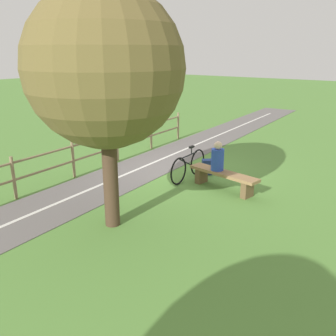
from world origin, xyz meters
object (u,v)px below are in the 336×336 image
object	(u,v)px
backpack	(207,167)
tree_by_path	(105,69)
person_seated	(218,158)
bicycle	(188,166)
bench	(223,177)

from	to	relation	value
backpack	tree_by_path	xyz separation A→B (m)	(-0.08, 4.02, 2.95)
person_seated	bicycle	xyz separation A→B (m)	(0.97, -0.10, -0.43)
backpack	person_seated	bearing A→B (deg)	133.77
bicycle	backpack	world-z (taller)	bicycle
bicycle	tree_by_path	xyz separation A→B (m)	(-0.28, 3.33, 2.77)
bicycle	backpack	xyz separation A→B (m)	(-0.20, -0.70, -0.18)
bench	tree_by_path	size ratio (longest dim) A/B	0.43
person_seated	bicycle	size ratio (longest dim) A/B	0.43
bench	person_seated	distance (m)	0.53
person_seated	bicycle	distance (m)	1.06
backpack	tree_by_path	world-z (taller)	tree_by_path
tree_by_path	bench	bearing A→B (deg)	-105.81
person_seated	backpack	size ratio (longest dim) A/B	1.75
bench	backpack	world-z (taller)	bench
person_seated	backpack	world-z (taller)	person_seated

